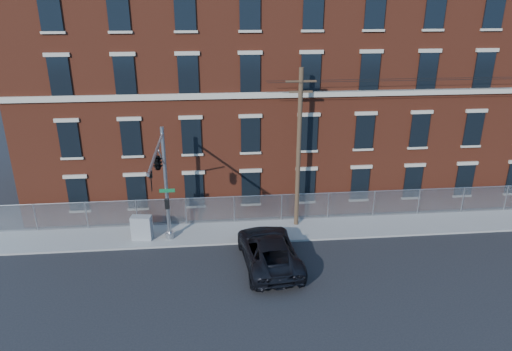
{
  "coord_description": "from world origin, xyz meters",
  "views": [
    {
      "loc": [
        -3.16,
        -20.83,
        13.86
      ],
      "look_at": [
        -0.77,
        4.0,
        4.21
      ],
      "focal_mm": 32.42,
      "sensor_mm": 36.0,
      "label": 1
    }
  ],
  "objects_px": {
    "utility_cabinet": "(142,228)",
    "traffic_signal_mast": "(160,170)",
    "utility_pole_near": "(299,147)",
    "pickup_truck": "(269,250)"
  },
  "relations": [
    {
      "from": "pickup_truck",
      "to": "utility_cabinet",
      "type": "relative_size",
      "value": 4.15
    },
    {
      "from": "utility_cabinet",
      "to": "traffic_signal_mast",
      "type": "bearing_deg",
      "value": -47.12
    },
    {
      "from": "traffic_signal_mast",
      "to": "utility_pole_near",
      "type": "bearing_deg",
      "value": 23.14
    },
    {
      "from": "utility_pole_near",
      "to": "pickup_truck",
      "type": "xyz_separation_m",
      "value": [
        -2.31,
        -4.39,
        -4.47
      ]
    },
    {
      "from": "traffic_signal_mast",
      "to": "utility_pole_near",
      "type": "relative_size",
      "value": 0.7
    },
    {
      "from": "utility_pole_near",
      "to": "utility_cabinet",
      "type": "xyz_separation_m",
      "value": [
        -9.64,
        -1.04,
        -4.47
      ]
    },
    {
      "from": "utility_pole_near",
      "to": "pickup_truck",
      "type": "distance_m",
      "value": 6.68
    },
    {
      "from": "traffic_signal_mast",
      "to": "utility_pole_near",
      "type": "distance_m",
      "value": 8.7
    },
    {
      "from": "utility_pole_near",
      "to": "utility_cabinet",
      "type": "bearing_deg",
      "value": -173.82
    },
    {
      "from": "traffic_signal_mast",
      "to": "utility_cabinet",
      "type": "relative_size",
      "value": 4.66
    }
  ]
}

